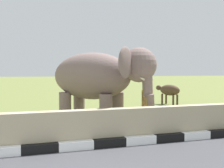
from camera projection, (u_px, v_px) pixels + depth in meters
The scene contains 5 objects.
striped_curb at pixel (21, 150), 6.56m from camera, with size 16.20×0.20×0.24m.
barrier_parapet at pixel (110, 127), 7.54m from camera, with size 28.00×0.36×1.00m, color tan.
elephant at pixel (100, 77), 9.67m from camera, with size 3.83×3.84×2.84m.
person_handler at pixel (147, 103), 9.51m from camera, with size 0.58×0.44×1.66m.
cow_near at pixel (169, 91), 16.63m from camera, with size 1.04×1.92×1.23m.
Camera 1 is at (-0.22, -3.58, 2.04)m, focal length 43.37 mm.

